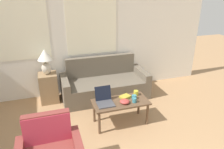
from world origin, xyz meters
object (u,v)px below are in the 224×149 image
Objects in this scene: laptop at (105,100)px; cup_navy at (134,97)px; coffee_table at (121,104)px; cup_yellow at (136,93)px; cup_white at (134,100)px; table_lamp at (45,59)px; snack_bowl at (125,101)px; book_red at (125,97)px; couch at (104,85)px.

laptop is 0.54m from cup_navy.
cup_yellow is at bearing 21.22° from coffee_table.
cup_white is (0.21, -0.10, 0.10)m from coffee_table.
cup_navy is (0.26, 0.01, 0.09)m from coffee_table.
cup_yellow is (1.52, -1.08, -0.47)m from table_lamp.
cup_navy is at bearing -126.00° from cup_yellow.
cup_yellow is 0.53× the size of snack_bowl.
coffee_table is 11.05× the size of cup_yellow.
laptop is 3.65× the size of cup_yellow.
coffee_table is at bearing 119.47° from snack_bowl.
snack_bowl is at bearing 172.17° from cup_white.
cup_yellow is (0.35, 0.13, 0.10)m from coffee_table.
table_lamp is 5.91× the size of cup_yellow.
cup_yellow is 0.27m from cup_white.
cup_navy is 0.52× the size of snack_bowl.
table_lamp is at bearing 136.50° from cup_white.
cup_yellow is (0.63, 0.10, -0.02)m from laptop.
cup_navy is 0.16m from book_red.
laptop reaches higher than cup_yellow.
table_lamp is 1.62× the size of laptop.
table_lamp reaches higher than couch.
couch is 1.01m from book_red.
cup_yellow is at bearing 9.06° from laptop.
cup_yellow is 0.23m from book_red.
snack_bowl is at bearing -60.53° from coffee_table.
cup_navy reaches higher than coffee_table.
laptop is 0.41m from book_red.
snack_bowl is at bearing -144.67° from cup_yellow.
table_lamp is at bearing 140.00° from cup_navy.
couch reaches higher than cup_navy.
table_lamp reaches higher than cup_navy.
table_lamp is 1.93m from cup_navy.
cup_yellow is 0.37m from snack_bowl.
laptop reaches higher than cup_navy.
table_lamp is 1.97m from cup_white.
couch is 1.10m from coffee_table.
table_lamp is (-1.18, 0.13, 0.69)m from couch.
book_red reaches higher than coffee_table.
table_lamp is at bearing 139.40° from book_red.
cup_white is at bearing -25.53° from coffee_table.
table_lamp reaches higher than cup_yellow.
laptop is at bearing 177.81° from cup_navy.
table_lamp is 1.84m from snack_bowl.
table_lamp is at bearing 133.27° from snack_bowl.
cup_navy is (0.54, -0.02, -0.02)m from laptop.
couch is 1.13m from cup_navy.
cup_navy is at bearing -76.85° from couch.
couch reaches higher than cup_white.
couch is 1.19m from snack_bowl.
table_lamp is 0.54× the size of coffee_table.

